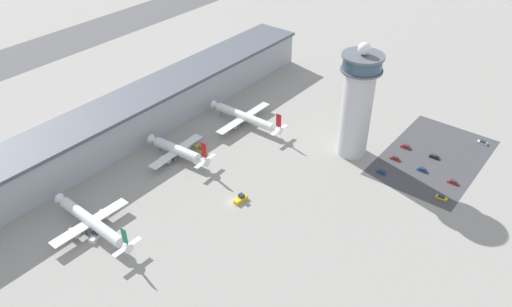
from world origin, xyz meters
TOP-DOWN VIEW (x-y plane):
  - ground_plane at (0.00, 0.00)m, footprint 1000.00×1000.00m
  - terminal_building at (0.00, 70.00)m, footprint 251.58×25.00m
  - control_tower at (61.13, -19.49)m, footprint 17.71×17.71m
  - parking_lot_surface at (80.59, -51.10)m, footprint 64.00×40.00m
  - airplane_gate_alpha at (-44.44, 30.11)m, footprint 32.10×43.14m
  - airplane_gate_bravo at (8.53, 39.37)m, footprint 31.69×33.85m
  - airplane_gate_charlie at (49.66, 33.98)m, footprint 37.26×43.00m
  - service_truck_catering at (-46.30, 26.30)m, footprint 6.40×4.36m
  - service_truck_fuel at (18.95, 35.30)m, footprint 4.73×7.69m
  - service_truck_baggage at (3.07, -1.89)m, footprint 6.38×2.99m
  - car_yellow_taxi at (68.22, -37.99)m, footprint 1.87×4.32m
  - car_white_wagon at (80.48, -51.35)m, footprint 2.05×4.33m
  - car_blue_compact at (55.23, -37.82)m, footprint 1.90×4.31m
  - car_green_van at (67.62, -51.09)m, footprint 1.87×4.20m
  - car_silver_sedan at (67.33, -64.75)m, footprint 1.91×4.32m
  - car_black_suv at (54.47, -64.87)m, footprint 2.00×4.70m
  - car_red_hatchback at (80.00, -37.81)m, footprint 1.92×4.55m
  - car_navy_sedan at (105.94, -64.73)m, footprint 1.97×4.63m

SIDE VIEW (x-z plane):
  - ground_plane at x=0.00m, z-range 0.00..0.00m
  - parking_lot_surface at x=80.59m, z-range 0.00..0.01m
  - car_blue_compact at x=55.23m, z-range -0.16..1.22m
  - car_silver_sedan at x=67.33m, z-range -0.17..1.30m
  - car_navy_sedan at x=105.94m, z-range -0.17..1.30m
  - car_black_suv at x=54.47m, z-range -0.17..1.32m
  - car_yellow_taxi at x=68.22m, z-range -0.17..1.33m
  - car_red_hatchback at x=80.00m, z-range -0.17..1.37m
  - car_green_van at x=67.62m, z-range -0.17..1.37m
  - car_white_wagon at x=80.48m, z-range -0.17..1.38m
  - service_truck_baggage at x=3.07m, z-range -0.44..2.46m
  - service_truck_fuel at x=18.95m, z-range -0.47..2.60m
  - service_truck_catering at x=-46.30m, z-range -0.47..2.64m
  - airplane_gate_bravo at x=8.53m, z-range -2.82..11.10m
  - airplane_gate_charlie at x=49.66m, z-range -2.25..10.96m
  - airplane_gate_alpha at x=-44.44m, z-range -2.20..11.15m
  - terminal_building at x=0.00m, z-range 0.10..19.49m
  - control_tower at x=61.13m, z-range -0.61..52.56m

